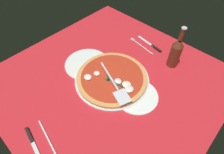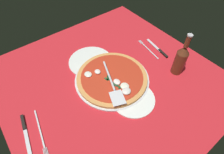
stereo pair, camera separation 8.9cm
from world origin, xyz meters
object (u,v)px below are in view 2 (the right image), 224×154
Objects in this scene: dinner_plate_left at (133,99)px; beer_bottle at (181,59)px; pizza at (112,78)px; place_setting_near at (154,50)px; place_setting_far at (33,131)px; dinner_plate_right at (91,61)px; pizza_server at (112,84)px.

dinner_plate_left is 0.85× the size of beer_bottle.
place_setting_near is at bearing -85.08° from pizza.
pizza reaches higher than place_setting_far.
place_setting_near is (-14.37, -34.33, -0.14)cm from dinner_plate_right.
dinner_plate_right is 0.91× the size of pizza_server.
pizza_server is 35.52cm from beer_bottle.
place_setting_near is at bearing -61.03° from dinner_plate_left.
pizza reaches higher than place_setting_near.
dinner_plate_right is at bearing 125.73° from place_setting_far.
dinner_plate_left is 44.61cm from place_setting_far.
place_setting_far is at bearing -73.77° from pizza_server.
pizza is 6.62cm from pizza_server.
place_setting_far is (-4.44, 74.93, -0.00)cm from place_setting_near.
dinner_plate_left is 30.56cm from beer_bottle.
dinner_plate_left is 0.77× the size of pizza_server.
place_setting_far is (13.51, 42.51, -0.15)cm from dinner_plate_left.
dinner_plate_left is 0.57× the size of pizza.
place_setting_near is at bearing 123.06° from pizza_server.
place_setting_near is at bearing -112.72° from dinner_plate_right.
beer_bottle is (-14.35, -71.82, 8.79)cm from place_setting_far.
pizza_server is 1.20× the size of place_setting_near.
pizza is 34.51cm from beer_bottle.
dinner_plate_left and dinner_plate_right have the same top height.
pizza_server is at bearing 21.97° from dinner_plate_left.
dinner_plate_right is 1.09× the size of place_setting_near.
beer_bottle reaches higher than dinner_plate_right.
place_setting_far is at bearing 92.20° from pizza.
dinner_plate_left is at bearing 88.35° from beer_bottle.
pizza is 33.02cm from place_setting_near.
pizza_server is at bearing 95.98° from place_setting_far.
beer_bottle reaches higher than place_setting_far.
pizza_server is 1.10× the size of beer_bottle.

